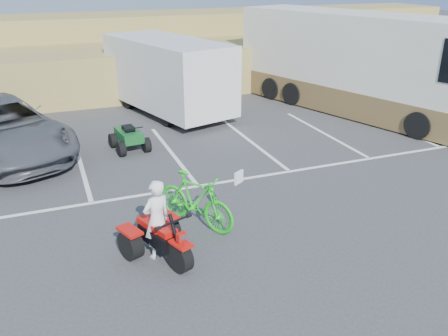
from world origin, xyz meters
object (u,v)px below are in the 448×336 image
object	(u,v)px
green_dirt_bike	(195,200)
quad_atv_blue	(49,157)
grey_pickup	(0,128)
rider	(157,219)
red_trike_atv	(164,259)
rv_motorhome	(355,70)
cargo_trailer	(168,74)
quad_atv_green	(130,150)

from	to	relation	value
green_dirt_bike	quad_atv_blue	size ratio (longest dim) A/B	1.23
green_dirt_bike	grey_pickup	world-z (taller)	grey_pickup
rider	green_dirt_bike	distance (m)	1.39
grey_pickup	green_dirt_bike	bearing A→B (deg)	-77.41
red_trike_atv	rider	size ratio (longest dim) A/B	0.97
rv_motorhome	red_trike_atv	bearing A→B (deg)	-160.35
green_dirt_bike	quad_atv_blue	xyz separation A→B (m)	(-2.85, 5.51, -0.61)
quad_atv_blue	rider	bearing A→B (deg)	-57.95
grey_pickup	cargo_trailer	bearing A→B (deg)	4.12
red_trike_atv	rider	world-z (taller)	rider
red_trike_atv	quad_atv_blue	distance (m)	6.79
rider	quad_atv_green	world-z (taller)	rider
green_dirt_bike	quad_atv_green	xyz separation A→B (m)	(-0.46, 5.27, -0.61)
cargo_trailer	quad_atv_blue	bearing A→B (deg)	-159.88
rv_motorhome	quad_atv_blue	world-z (taller)	rv_motorhome
quad_atv_green	quad_atv_blue	bearing A→B (deg)	166.86
red_trike_atv	green_dirt_bike	distance (m)	1.56
green_dirt_bike	quad_atv_blue	distance (m)	6.23
quad_atv_blue	quad_atv_green	bearing A→B (deg)	10.57
red_trike_atv	grey_pickup	distance (m)	7.89
quad_atv_green	rider	bearing A→B (deg)	-102.82
cargo_trailer	rv_motorhome	xyz separation A→B (m)	(6.90, -2.28, 0.08)
red_trike_atv	cargo_trailer	distance (m)	10.46
rider	green_dirt_bike	world-z (taller)	rider
rider	cargo_trailer	size ratio (longest dim) A/B	0.25
red_trike_atv	grey_pickup	world-z (taller)	grey_pickup
grey_pickup	cargo_trailer	distance (m)	6.55
cargo_trailer	rv_motorhome	world-z (taller)	rv_motorhome
grey_pickup	quad_atv_blue	size ratio (longest dim) A/B	3.68
rider	green_dirt_bike	bearing A→B (deg)	-160.91
red_trike_atv	green_dirt_bike	size ratio (longest dim) A/B	0.77
red_trike_atv	quad_atv_green	size ratio (longest dim) A/B	1.20
rider	rv_motorhome	bearing A→B (deg)	-163.34
green_dirt_bike	quad_atv_green	bearing A→B (deg)	62.92
rider	green_dirt_bike	xyz separation A→B (m)	(1.05, 0.89, -0.20)
rider	quad_atv_green	distance (m)	6.24
rv_motorhome	quad_atv_green	bearing A→B (deg)	169.88
red_trike_atv	rider	xyz separation A→B (m)	(-0.05, 0.14, 0.81)
quad_atv_blue	rv_motorhome	bearing A→B (deg)	22.05
red_trike_atv	quad_atv_green	xyz separation A→B (m)	(0.54, 6.29, 0.00)
quad_atv_green	red_trike_atv	bearing A→B (deg)	-102.21
cargo_trailer	rv_motorhome	bearing A→B (deg)	-34.66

